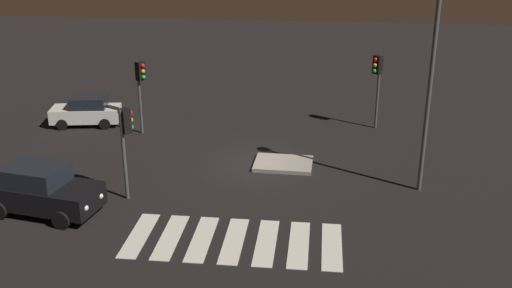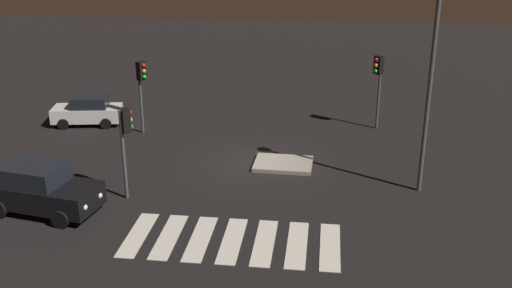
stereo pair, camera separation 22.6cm
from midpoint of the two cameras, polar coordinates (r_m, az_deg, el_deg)
ground_plane at (r=27.60m, az=0.23°, el=-1.94°), size 80.00×80.00×0.00m
traffic_island at (r=27.43m, az=2.86°, el=-1.91°), size 2.70×2.06×0.18m
car_white at (r=33.84m, az=-15.60°, el=3.10°), size 3.87×2.19×1.61m
car_black at (r=24.33m, az=-19.64°, el=-4.09°), size 4.65×2.68×1.93m
traffic_light_north at (r=31.94m, az=11.84°, el=6.58°), size 0.54×0.54×4.00m
traffic_light_south at (r=23.88m, az=-12.14°, el=1.21°), size 0.53×0.54×3.78m
traffic_light_west at (r=31.18m, az=-10.71°, el=6.11°), size 0.53×0.54×3.87m
street_lamp at (r=24.16m, az=16.86°, el=8.26°), size 0.56×0.56×8.66m
crosswalk_near at (r=21.38m, az=-1.99°, el=-9.21°), size 7.60×3.20×0.02m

